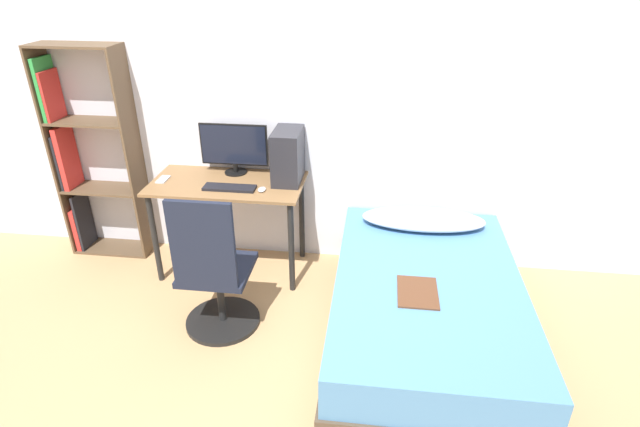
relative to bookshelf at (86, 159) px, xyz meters
The scene contains 13 objects.
ground_plane 2.38m from the bookshelf, 38.46° to the right, with size 14.00×14.00×0.00m, color tan.
wall_back 1.80m from the bookshelf, ahead, with size 8.00×0.05×2.50m.
desk 1.23m from the bookshelf, ahead, with size 1.15×0.58×0.76m.
bookshelf is the anchor object (origin of this frame).
office_chair 1.66m from the bookshelf, 34.63° to the right, with size 0.51×0.51×1.03m.
bed 2.87m from the bookshelf, 17.03° to the right, with size 1.20×1.91×0.47m.
pillow 2.71m from the bookshelf, ahead, with size 0.91×0.36×0.11m.
magazine 2.81m from the bookshelf, 20.78° to the right, with size 0.24×0.32×0.01m.
monitor 1.23m from the bookshelf, ahead, with size 0.53×0.18×0.39m.
keyboard 1.29m from the bookshelf, 12.33° to the right, with size 0.38×0.12×0.02m.
pc_tower 1.67m from the bookshelf, ahead, with size 0.20×0.35×0.39m.
mouse 1.53m from the bookshelf, 10.40° to the right, with size 0.06×0.09×0.02m.
phone 0.74m from the bookshelf, 14.01° to the right, with size 0.07×0.14×0.01m.
Camera 1 is at (0.59, -2.10, 2.26)m, focal length 28.00 mm.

